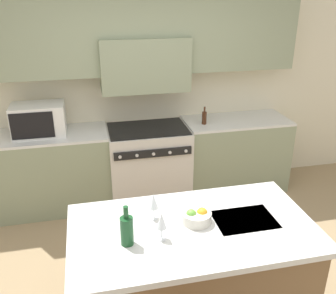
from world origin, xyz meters
TOP-DOWN VIEW (x-y plane):
  - back_cabinetry at (0.00, 2.05)m, footprint 10.00×0.46m
  - back_counter at (-0.00, 1.81)m, footprint 3.55×0.62m
  - range_stove at (-0.00, 1.78)m, footprint 0.96×0.70m
  - microwave at (-1.21, 1.80)m, footprint 0.56×0.37m
  - kitchen_island at (-0.02, -0.20)m, footprint 1.73×0.96m
  - wine_bottle at (-0.49, -0.29)m, footprint 0.09×0.09m
  - wine_glass_near at (-0.27, -0.29)m, footprint 0.07×0.07m
  - wine_glass_far at (-0.27, -0.04)m, footprint 0.07×0.07m
  - fruit_bowl at (0.02, -0.15)m, footprint 0.21×0.21m
  - oil_bottle_on_counter at (0.68, 1.74)m, footprint 0.06×0.06m

SIDE VIEW (x-z plane):
  - kitchen_island at x=-0.02m, z-range 0.00..0.92m
  - range_stove at x=0.00m, z-range 0.00..0.93m
  - back_counter at x=0.00m, z-range 0.00..0.94m
  - fruit_bowl at x=0.02m, z-range 0.90..1.01m
  - wine_bottle at x=-0.49m, z-range 0.88..1.16m
  - oil_bottle_on_counter at x=0.68m, z-range 0.91..1.13m
  - wine_glass_near at x=-0.27m, z-range 0.95..1.15m
  - wine_glass_far at x=-0.27m, z-range 0.95..1.15m
  - microwave at x=-1.21m, z-range 0.94..1.29m
  - back_cabinetry at x=0.00m, z-range 0.25..2.95m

